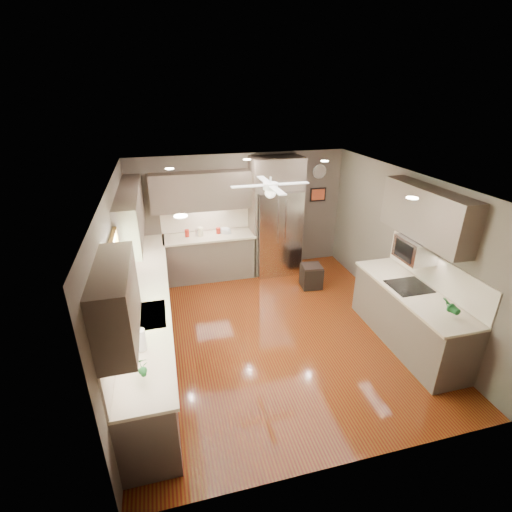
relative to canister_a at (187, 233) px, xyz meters
name	(u,v)px	position (x,y,z in m)	size (l,w,h in m)	color
floor	(273,330)	(1.15, -2.22, -1.02)	(5.00, 5.00, 0.00)	#51120A
ceiling	(277,181)	(1.15, -2.22, 1.48)	(5.00, 5.00, 0.00)	white
wall_back	(240,214)	(1.15, 0.28, 0.23)	(4.50, 4.50, 0.00)	brown
wall_front	(354,374)	(1.15, -4.72, 0.23)	(4.50, 4.50, 0.00)	brown
wall_left	(120,280)	(-1.10, -2.22, 0.23)	(5.00, 5.00, 0.00)	brown
wall_right	(404,248)	(3.40, -2.22, 0.23)	(5.00, 5.00, 0.00)	brown
canister_a	(187,233)	(0.00, 0.00, 0.00)	(0.09, 0.09, 0.14)	maroon
canister_b	(198,232)	(0.21, 0.01, -0.01)	(0.10, 0.10, 0.15)	silver
canister_c	(201,232)	(0.27, -0.02, 0.01)	(0.11, 0.11, 0.18)	beige
canister_d	(218,231)	(0.64, 0.03, -0.02)	(0.08, 0.08, 0.13)	maroon
soap_bottle	(135,297)	(-0.92, -2.35, 0.01)	(0.08, 0.08, 0.18)	white
potted_plant_left	(140,367)	(-0.81, -3.90, 0.06)	(0.15, 0.10, 0.28)	#1C6327
potted_plant_right	(450,306)	(3.08, -3.74, 0.07)	(0.16, 0.13, 0.29)	#1C6327
bowl	(226,232)	(0.78, -0.03, -0.05)	(0.23, 0.23, 0.06)	beige
left_run	(149,318)	(-0.80, -2.07, -0.54)	(0.65, 4.70, 1.45)	brown
back_run	(210,255)	(0.43, -0.02, -0.54)	(1.85, 0.65, 1.45)	brown
uppers	(218,213)	(0.41, -1.51, 0.85)	(4.50, 4.70, 0.95)	brown
window	(116,277)	(-1.07, -2.72, 0.53)	(0.05, 1.12, 0.92)	#BFF2B2
sink	(146,317)	(-0.78, -2.72, -0.11)	(0.50, 0.70, 0.32)	silver
refrigerator	(276,219)	(1.85, -0.06, 0.17)	(1.06, 0.75, 2.45)	silver
right_run	(409,315)	(3.08, -3.02, -0.54)	(0.70, 2.20, 1.45)	brown
microwave	(416,249)	(3.18, -2.77, 0.46)	(0.43, 0.55, 0.34)	silver
ceiling_fan	(270,188)	(1.15, -1.92, 1.31)	(1.18, 1.18, 0.32)	white
recessed_lights	(266,176)	(1.11, -1.82, 1.47)	(2.84, 3.14, 0.01)	white
wall_clock	(320,172)	(2.90, 0.26, 1.03)	(0.30, 0.03, 0.30)	white
framed_print	(318,195)	(2.90, 0.26, 0.53)	(0.36, 0.03, 0.30)	black
stool	(311,276)	(2.33, -0.98, -0.78)	(0.43, 0.43, 0.47)	black
paper_towel	(141,340)	(-0.81, -3.44, 0.06)	(0.11, 0.11, 0.28)	white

